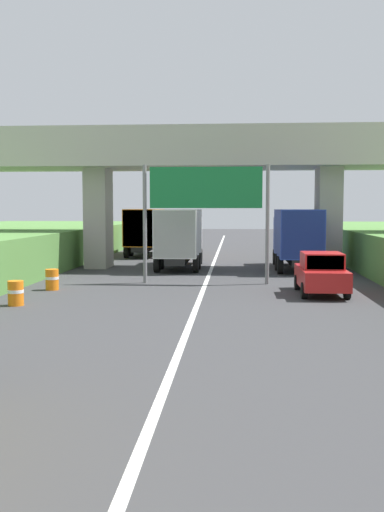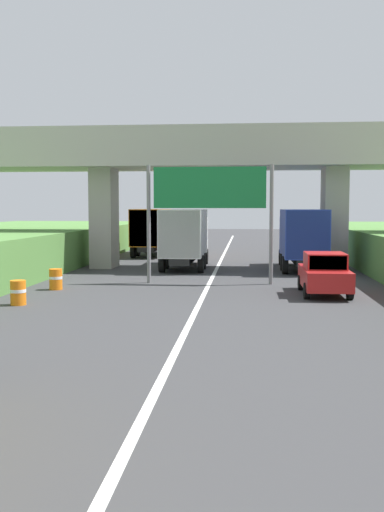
{
  "view_description": "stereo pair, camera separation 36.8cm",
  "coord_description": "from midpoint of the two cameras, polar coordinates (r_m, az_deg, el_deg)",
  "views": [
    {
      "loc": [
        1.35,
        0.72,
        3.51
      ],
      "look_at": [
        0.0,
        19.2,
        2.0
      ],
      "focal_mm": 41.21,
      "sensor_mm": 36.0,
      "label": 1
    },
    {
      "loc": [
        1.72,
        0.75,
        3.51
      ],
      "look_at": [
        0.0,
        19.2,
        2.0
      ],
      "focal_mm": 41.21,
      "sensor_mm": 36.0,
      "label": 2
    }
  ],
  "objects": [
    {
      "name": "car_red",
      "position": [
        24.46,
        12.01,
        -1.67
      ],
      "size": [
        1.86,
        4.1,
        1.72
      ],
      "color": "red",
      "rests_on": "ground"
    },
    {
      "name": "construction_barrel_5",
      "position": [
        25.98,
        -13.82,
        -2.22
      ],
      "size": [
        0.57,
        0.57,
        0.9
      ],
      "color": "orange",
      "rests_on": "ground"
    },
    {
      "name": "overhead_highway_sign",
      "position": [
        27.24,
        0.96,
        5.88
      ],
      "size": [
        5.88,
        0.18,
        5.51
      ],
      "color": "slate",
      "rests_on": "ground"
    },
    {
      "name": "truck_orange",
      "position": [
        43.65,
        -4.7,
        2.58
      ],
      "size": [
        2.44,
        7.3,
        3.44
      ],
      "color": "black",
      "rests_on": "ground"
    },
    {
      "name": "truck_blue",
      "position": [
        34.02,
        9.78,
        1.94
      ],
      "size": [
        2.44,
        7.3,
        3.44
      ],
      "color": "black",
      "rests_on": "ground"
    },
    {
      "name": "truck_white",
      "position": [
        34.24,
        -1.45,
        2.02
      ],
      "size": [
        2.44,
        7.3,
        3.44
      ],
      "color": "black",
      "rests_on": "ground"
    },
    {
      "name": "construction_barrel_4",
      "position": [
        22.21,
        -17.2,
        -3.45
      ],
      "size": [
        0.57,
        0.57,
        0.9
      ],
      "color": "orange",
      "rests_on": "ground"
    },
    {
      "name": "overpass_bridge",
      "position": [
        34.31,
        1.63,
        8.95
      ],
      "size": [
        40.0,
        4.8,
        8.01
      ],
      "color": "#ADA89E",
      "rests_on": "ground"
    },
    {
      "name": "lane_centre_stripe",
      "position": [
        27.47,
        0.95,
        -2.67
      ],
      "size": [
        0.2,
        95.86,
        0.01
      ],
      "primitive_type": "cube",
      "color": "white",
      "rests_on": "ground"
    }
  ]
}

